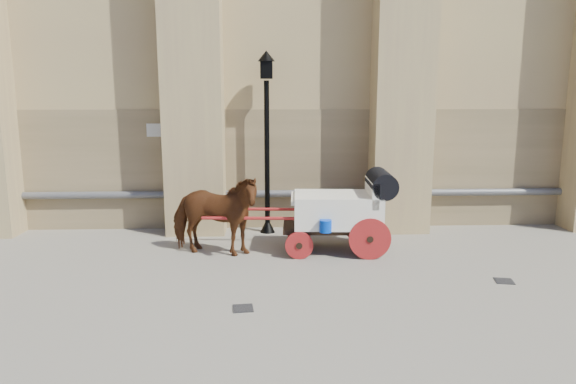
{
  "coord_description": "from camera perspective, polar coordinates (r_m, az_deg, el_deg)",
  "views": [
    {
      "loc": [
        0.73,
        -8.82,
        3.32
      ],
      "look_at": [
        1.18,
        1.81,
        1.33
      ],
      "focal_mm": 32.0,
      "sensor_mm": 36.0,
      "label": 1
    }
  ],
  "objects": [
    {
      "name": "ground",
      "position": [
        9.45,
        -6.78,
        -10.04
      ],
      "size": [
        90.0,
        90.0,
        0.0
      ],
      "primitive_type": "plane",
      "color": "#6F695C",
      "rests_on": "ground"
    },
    {
      "name": "horse",
      "position": [
        10.88,
        -8.22,
        -2.55
      ],
      "size": [
        2.23,
        1.45,
        1.73
      ],
      "primitive_type": "imported",
      "rotation": [
        0.0,
        0.0,
        1.3
      ],
      "color": "brown",
      "rests_on": "ground"
    },
    {
      "name": "carriage",
      "position": [
        11.09,
        6.22,
        -1.77
      ],
      "size": [
        4.11,
        1.48,
        1.77
      ],
      "rotation": [
        0.0,
        0.0,
        -0.06
      ],
      "color": "black",
      "rests_on": "ground"
    },
    {
      "name": "street_lamp",
      "position": [
        12.38,
        -2.36,
        6.03
      ],
      "size": [
        0.41,
        0.41,
        4.37
      ],
      "color": "black",
      "rests_on": "ground"
    },
    {
      "name": "drain_grate_near",
      "position": [
        8.38,
        -5.02,
        -12.75
      ],
      "size": [
        0.35,
        0.35,
        0.01
      ],
      "primitive_type": "cube",
      "rotation": [
        0.0,
        0.0,
        0.1
      ],
      "color": "black",
      "rests_on": "ground"
    },
    {
      "name": "drain_grate_far",
      "position": [
        10.27,
        22.89,
        -9.1
      ],
      "size": [
        0.38,
        0.38,
        0.01
      ],
      "primitive_type": "cube",
      "rotation": [
        0.0,
        0.0,
        -0.19
      ],
      "color": "black",
      "rests_on": "ground"
    }
  ]
}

